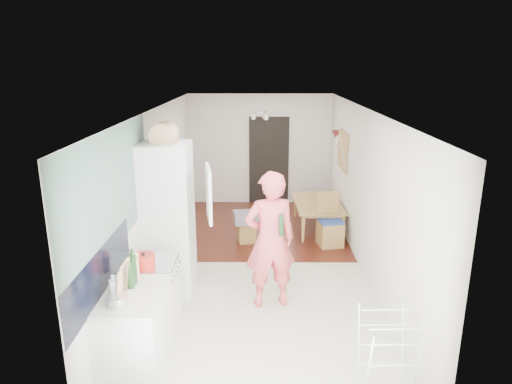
{
  "coord_description": "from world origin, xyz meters",
  "views": [
    {
      "loc": [
        -0.01,
        -6.68,
        3.18
      ],
      "look_at": [
        -0.07,
        0.2,
        1.2
      ],
      "focal_mm": 32.0,
      "sensor_mm": 36.0,
      "label": 1
    }
  ],
  "objects_px": {
    "dining_chair": "(331,220)",
    "drying_rack": "(386,359)",
    "stool": "(247,232)",
    "dining_table": "(319,218)",
    "person": "(270,228)"
  },
  "relations": [
    {
      "from": "dining_chair",
      "to": "drying_rack",
      "type": "height_order",
      "value": "dining_chair"
    },
    {
      "from": "drying_rack",
      "to": "person",
      "type": "bearing_deg",
      "value": 118.88
    },
    {
      "from": "dining_chair",
      "to": "person",
      "type": "bearing_deg",
      "value": -129.18
    },
    {
      "from": "stool",
      "to": "drying_rack",
      "type": "distance_m",
      "value": 4.27
    },
    {
      "from": "stool",
      "to": "drying_rack",
      "type": "height_order",
      "value": "drying_rack"
    },
    {
      "from": "drying_rack",
      "to": "dining_chair",
      "type": "bearing_deg",
      "value": 87.47
    },
    {
      "from": "dining_table",
      "to": "dining_chair",
      "type": "bearing_deg",
      "value": -174.89
    },
    {
      "from": "dining_table",
      "to": "drying_rack",
      "type": "relative_size",
      "value": 1.49
    },
    {
      "from": "dining_chair",
      "to": "dining_table",
      "type": "bearing_deg",
      "value": 85.84
    },
    {
      "from": "stool",
      "to": "dining_table",
      "type": "bearing_deg",
      "value": 25.96
    },
    {
      "from": "stool",
      "to": "drying_rack",
      "type": "relative_size",
      "value": 0.44
    },
    {
      "from": "stool",
      "to": "person",
      "type": "bearing_deg",
      "value": -80.37
    },
    {
      "from": "dining_table",
      "to": "dining_chair",
      "type": "distance_m",
      "value": 0.88
    },
    {
      "from": "dining_table",
      "to": "stool",
      "type": "bearing_deg",
      "value": 114.65
    },
    {
      "from": "person",
      "to": "dining_table",
      "type": "bearing_deg",
      "value": -121.52
    }
  ]
}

